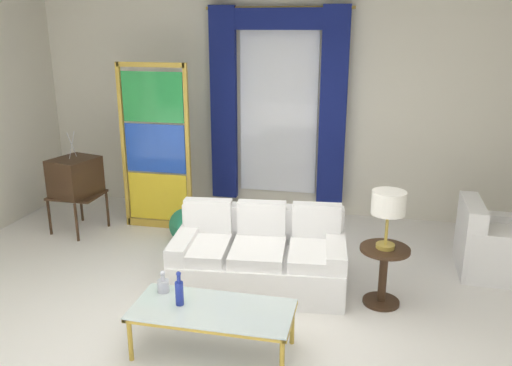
{
  "coord_description": "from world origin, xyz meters",
  "views": [
    {
      "loc": [
        1.16,
        -4.18,
        2.64
      ],
      "look_at": [
        0.04,
        0.9,
        1.05
      ],
      "focal_mm": 36.3,
      "sensor_mm": 36.0,
      "label": 1
    }
  ],
  "objects_px": {
    "couch_white_long": "(260,257)",
    "stained_glass_divider": "(156,152)",
    "round_side_table": "(383,270)",
    "peacock_figurine": "(182,228)",
    "coffee_table": "(213,312)",
    "vintage_tv": "(75,178)",
    "bottle_crystal_tall": "(163,285)",
    "table_lamp_brass": "(389,205)",
    "armchair_white": "(492,248)",
    "bottle_blue_decanter": "(179,291)"
  },
  "relations": [
    {
      "from": "bottle_crystal_tall",
      "to": "couch_white_long",
      "type": "bearing_deg",
      "value": 59.9
    },
    {
      "from": "couch_white_long",
      "to": "table_lamp_brass",
      "type": "relative_size",
      "value": 3.22
    },
    {
      "from": "round_side_table",
      "to": "stained_glass_divider",
      "type": "bearing_deg",
      "value": 154.08
    },
    {
      "from": "bottle_crystal_tall",
      "to": "vintage_tv",
      "type": "distance_m",
      "value": 2.89
    },
    {
      "from": "coffee_table",
      "to": "round_side_table",
      "type": "distance_m",
      "value": 1.78
    },
    {
      "from": "coffee_table",
      "to": "stained_glass_divider",
      "type": "distance_m",
      "value": 3.05
    },
    {
      "from": "coffee_table",
      "to": "armchair_white",
      "type": "height_order",
      "value": "armchair_white"
    },
    {
      "from": "stained_glass_divider",
      "to": "round_side_table",
      "type": "relative_size",
      "value": 3.7
    },
    {
      "from": "bottle_crystal_tall",
      "to": "peacock_figurine",
      "type": "distance_m",
      "value": 1.98
    },
    {
      "from": "stained_glass_divider",
      "to": "armchair_white",
      "type": "bearing_deg",
      "value": -6.3
    },
    {
      "from": "stained_glass_divider",
      "to": "table_lamp_brass",
      "type": "xyz_separation_m",
      "value": [
        2.93,
        -1.42,
        -0.03
      ]
    },
    {
      "from": "peacock_figurine",
      "to": "round_side_table",
      "type": "distance_m",
      "value": 2.61
    },
    {
      "from": "bottle_crystal_tall",
      "to": "vintage_tv",
      "type": "relative_size",
      "value": 0.15
    },
    {
      "from": "coffee_table",
      "to": "vintage_tv",
      "type": "relative_size",
      "value": 0.99
    },
    {
      "from": "vintage_tv",
      "to": "table_lamp_brass",
      "type": "distance_m",
      "value": 4.09
    },
    {
      "from": "bottle_blue_decanter",
      "to": "stained_glass_divider",
      "type": "height_order",
      "value": "stained_glass_divider"
    },
    {
      "from": "couch_white_long",
      "to": "stained_glass_divider",
      "type": "bearing_deg",
      "value": 142.5
    },
    {
      "from": "coffee_table",
      "to": "peacock_figurine",
      "type": "height_order",
      "value": "peacock_figurine"
    },
    {
      "from": "couch_white_long",
      "to": "armchair_white",
      "type": "distance_m",
      "value": 2.59
    },
    {
      "from": "couch_white_long",
      "to": "bottle_crystal_tall",
      "type": "relative_size",
      "value": 9.11
    },
    {
      "from": "coffee_table",
      "to": "stained_glass_divider",
      "type": "xyz_separation_m",
      "value": [
        -1.54,
        2.54,
        0.68
      ]
    },
    {
      "from": "round_side_table",
      "to": "table_lamp_brass",
      "type": "height_order",
      "value": "table_lamp_brass"
    },
    {
      "from": "couch_white_long",
      "to": "round_side_table",
      "type": "xyz_separation_m",
      "value": [
        1.26,
        -0.14,
        0.05
      ]
    },
    {
      "from": "couch_white_long",
      "to": "bottle_blue_decanter",
      "type": "bearing_deg",
      "value": -108.16
    },
    {
      "from": "stained_glass_divider",
      "to": "vintage_tv",
      "type": "bearing_deg",
      "value": -161.22
    },
    {
      "from": "peacock_figurine",
      "to": "bottle_crystal_tall",
      "type": "bearing_deg",
      "value": -74.24
    },
    {
      "from": "vintage_tv",
      "to": "table_lamp_brass",
      "type": "relative_size",
      "value": 2.36
    },
    {
      "from": "round_side_table",
      "to": "table_lamp_brass",
      "type": "relative_size",
      "value": 1.04
    },
    {
      "from": "vintage_tv",
      "to": "peacock_figurine",
      "type": "bearing_deg",
      "value": -5.22
    },
    {
      "from": "armchair_white",
      "to": "table_lamp_brass",
      "type": "height_order",
      "value": "table_lamp_brass"
    },
    {
      "from": "vintage_tv",
      "to": "round_side_table",
      "type": "xyz_separation_m",
      "value": [
        3.93,
        -1.09,
        -0.37
      ]
    },
    {
      "from": "bottle_crystal_tall",
      "to": "armchair_white",
      "type": "distance_m",
      "value": 3.63
    },
    {
      "from": "bottle_crystal_tall",
      "to": "table_lamp_brass",
      "type": "xyz_separation_m",
      "value": [
        1.89,
        0.94,
        0.55
      ]
    },
    {
      "from": "peacock_figurine",
      "to": "round_side_table",
      "type": "xyz_separation_m",
      "value": [
        2.42,
        -0.95,
        0.14
      ]
    },
    {
      "from": "coffee_table",
      "to": "armchair_white",
      "type": "distance_m",
      "value": 3.32
    },
    {
      "from": "coffee_table",
      "to": "armchair_white",
      "type": "xyz_separation_m",
      "value": [
        2.58,
        2.09,
        -0.09
      ]
    },
    {
      "from": "coffee_table",
      "to": "peacock_figurine",
      "type": "xyz_separation_m",
      "value": [
        -1.04,
        2.07,
        -0.15
      ]
    },
    {
      "from": "peacock_figurine",
      "to": "table_lamp_brass",
      "type": "xyz_separation_m",
      "value": [
        2.42,
        -0.95,
        0.81
      ]
    },
    {
      "from": "bottle_blue_decanter",
      "to": "round_side_table",
      "type": "height_order",
      "value": "bottle_blue_decanter"
    },
    {
      "from": "armchair_white",
      "to": "round_side_table",
      "type": "bearing_deg",
      "value": -140.91
    },
    {
      "from": "couch_white_long",
      "to": "peacock_figurine",
      "type": "bearing_deg",
      "value": 145.31
    },
    {
      "from": "bottle_blue_decanter",
      "to": "round_side_table",
      "type": "relative_size",
      "value": 0.51
    },
    {
      "from": "peacock_figurine",
      "to": "round_side_table",
      "type": "height_order",
      "value": "round_side_table"
    },
    {
      "from": "bottle_blue_decanter",
      "to": "round_side_table",
      "type": "bearing_deg",
      "value": 33.76
    },
    {
      "from": "round_side_table",
      "to": "bottle_crystal_tall",
      "type": "bearing_deg",
      "value": -153.46
    },
    {
      "from": "bottle_blue_decanter",
      "to": "stained_glass_divider",
      "type": "distance_m",
      "value": 2.89
    },
    {
      "from": "armchair_white",
      "to": "vintage_tv",
      "type": "bearing_deg",
      "value": 178.7
    },
    {
      "from": "bottle_blue_decanter",
      "to": "bottle_crystal_tall",
      "type": "bearing_deg",
      "value": 141.12
    },
    {
      "from": "bottle_blue_decanter",
      "to": "table_lamp_brass",
      "type": "height_order",
      "value": "table_lamp_brass"
    },
    {
      "from": "bottle_crystal_tall",
      "to": "armchair_white",
      "type": "relative_size",
      "value": 0.24
    }
  ]
}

